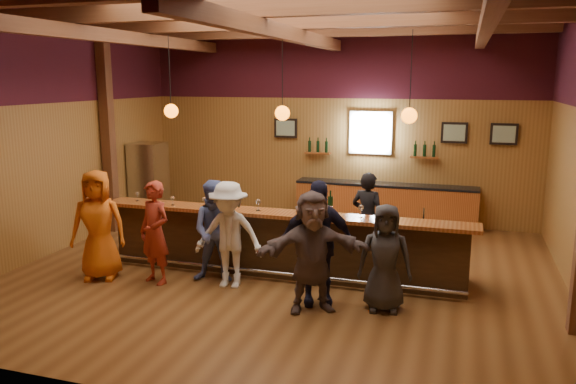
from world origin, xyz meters
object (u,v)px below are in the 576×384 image
bar_counter (286,241)px  bartender (367,218)px  customer_orange (98,225)px  customer_dark (385,258)px  back_bar_cabinet (385,204)px  customer_white (229,235)px  ice_bucket (307,204)px  customer_navy (317,243)px  customer_denim (217,231)px  customer_brown (312,252)px  bottle_a (330,204)px  customer_redvest (155,233)px  stainless_fridge (149,182)px

bar_counter → bartender: (1.24, 0.83, 0.30)m
customer_orange → bartender: bearing=8.0°
customer_dark → bartender: bartender is taller
back_bar_cabinet → customer_white: customer_white is taller
bartender → ice_bucket: 1.38m
customer_orange → customer_navy: bearing=-18.5°
customer_denim → customer_white: 0.34m
back_bar_cabinet → customer_navy: customer_navy is taller
customer_orange → bartender: 4.57m
bar_counter → customer_denim: bearing=-139.0°
customer_orange → bar_counter: bearing=4.9°
bar_counter → customer_brown: 1.75m
ice_bucket → bottle_a: 0.38m
bartender → ice_bucket: size_ratio=6.26×
customer_denim → customer_dark: customer_denim is taller
back_bar_cabinet → customer_brown: 5.08m
back_bar_cabinet → bottle_a: (-0.38, -3.74, 0.78)m
customer_orange → customer_navy: 3.67m
back_bar_cabinet → customer_brown: (-0.33, -5.05, 0.39)m
bartender → customer_redvest: bearing=47.3°
customer_navy → back_bar_cabinet: bearing=68.5°
bottle_a → customer_white: bearing=-150.3°
customer_redvest → bartender: 3.67m
customer_redvest → customer_navy: size_ratio=0.90×
customer_orange → ice_bucket: bearing=-1.0°
ice_bucket → customer_orange: bearing=-161.8°
stainless_fridge → back_bar_cabinet: bearing=11.9°
stainless_fridge → customer_brown: (4.97, -3.93, -0.03)m
customer_denim → bartender: customer_denim is taller
customer_redvest → customer_navy: bearing=18.3°
customer_orange → bottle_a: customer_orange is taller
customer_brown → bottle_a: (-0.05, 1.31, 0.39)m
customer_denim → customer_redvest: bearing=-172.8°
customer_dark → customer_redvest: bearing=171.4°
bar_counter → customer_dark: 2.18m
customer_denim → customer_navy: (1.77, -0.41, 0.09)m
customer_redvest → customer_denim: (0.92, 0.36, 0.00)m
customer_brown → customer_dark: 1.03m
back_bar_cabinet → customer_denim: size_ratio=2.40×
customer_brown → customer_dark: (0.98, 0.32, -0.10)m
customer_denim → bottle_a: 1.88m
customer_denim → ice_bucket: bearing=9.9°
ice_bucket → bartender: bearing=51.2°
back_bar_cabinet → customer_orange: 6.29m
back_bar_cabinet → ice_bucket: bearing=-101.4°
customer_orange → back_bar_cabinet: bearing=31.2°
ice_bucket → bottle_a: bottle_a is taller
back_bar_cabinet → customer_redvest: size_ratio=2.40×
customer_white → customer_brown: size_ratio=0.98×
customer_dark → customer_denim: bearing=163.9°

